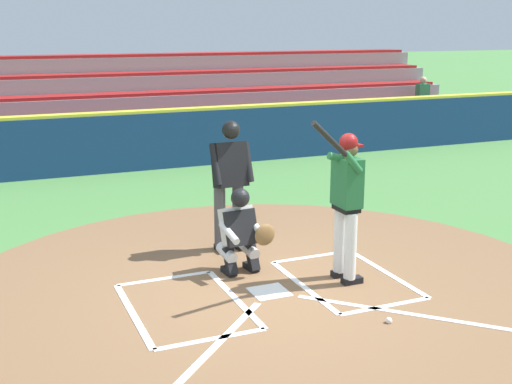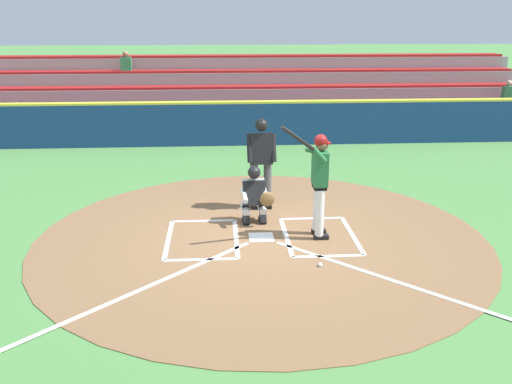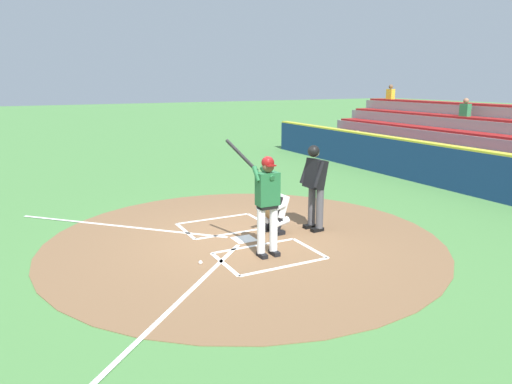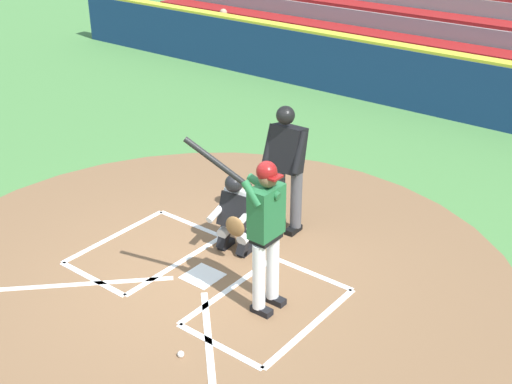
% 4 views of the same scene
% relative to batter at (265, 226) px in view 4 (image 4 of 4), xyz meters
% --- Properties ---
extents(ground_plane, '(120.00, 120.00, 0.00)m').
position_rel_batter_xyz_m(ground_plane, '(1.00, -0.03, -1.10)').
color(ground_plane, '#4C8442').
extents(dirt_circle, '(8.00, 8.00, 0.01)m').
position_rel_batter_xyz_m(dirt_circle, '(1.00, -0.03, -1.09)').
color(dirt_circle, brown).
rests_on(dirt_circle, ground).
extents(home_plate_and_chalk, '(7.93, 4.91, 0.01)m').
position_rel_batter_xyz_m(home_plate_and_chalk, '(1.00, 0.85, -1.08)').
color(home_plate_and_chalk, white).
rests_on(home_plate_and_chalk, dirt_circle).
extents(batter, '(0.93, 0.71, 2.13)m').
position_rel_batter_xyz_m(batter, '(0.00, 0.00, 0.00)').
color(batter, white).
rests_on(batter, ground).
extents(catcher, '(0.63, 0.61, 1.13)m').
position_rel_batter_xyz_m(catcher, '(1.07, -0.78, -0.51)').
color(catcher, black).
rests_on(catcher, ground).
extents(plate_umpire, '(0.59, 0.43, 1.86)m').
position_rel_batter_xyz_m(plate_umpire, '(0.89, -1.65, -0.02)').
color(plate_umpire, '#4C4C51').
rests_on(plate_umpire, ground).
extents(baseball, '(0.07, 0.07, 0.07)m').
position_rel_batter_xyz_m(baseball, '(0.16, 1.24, -1.06)').
color(baseball, white).
rests_on(baseball, ground).
extents(backstop_wall, '(22.00, 0.36, 1.31)m').
position_rel_batter_xyz_m(backstop_wall, '(1.00, -7.53, -0.45)').
color(backstop_wall, navy).
rests_on(backstop_wall, ground).
extents(bleacher_stand, '(20.00, 4.25, 3.00)m').
position_rel_batter_xyz_m(bleacher_stand, '(1.01, -10.79, -0.25)').
color(bleacher_stand, gray).
rests_on(bleacher_stand, ground).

